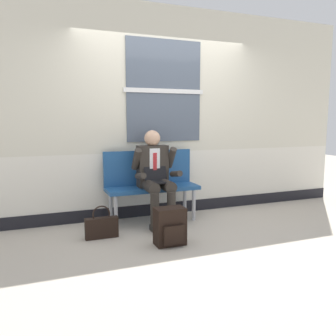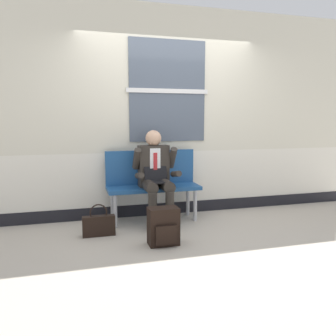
{
  "view_description": "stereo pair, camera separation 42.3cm",
  "coord_description": "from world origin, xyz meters",
  "px_view_note": "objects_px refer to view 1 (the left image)",
  "views": [
    {
      "loc": [
        -1.76,
        -4.09,
        1.37
      ],
      "look_at": [
        -0.14,
        0.03,
        0.75
      ],
      "focal_mm": 37.05,
      "sensor_mm": 36.0,
      "label": 1
    },
    {
      "loc": [
        -1.36,
        -4.23,
        1.37
      ],
      "look_at": [
        -0.14,
        0.03,
        0.75
      ],
      "focal_mm": 37.05,
      "sensor_mm": 36.0,
      "label": 2
    }
  ],
  "objects_px": {
    "person_seated": "(156,175)",
    "backpack": "(170,227)",
    "handbag": "(102,227)",
    "bench_with_person": "(151,180)"
  },
  "relations": [
    {
      "from": "person_seated",
      "to": "backpack",
      "type": "height_order",
      "value": "person_seated"
    },
    {
      "from": "backpack",
      "to": "handbag",
      "type": "height_order",
      "value": "backpack"
    },
    {
      "from": "person_seated",
      "to": "backpack",
      "type": "bearing_deg",
      "value": -98.01
    },
    {
      "from": "bench_with_person",
      "to": "person_seated",
      "type": "xyz_separation_m",
      "value": [
        0.0,
        -0.2,
        0.11
      ]
    },
    {
      "from": "bench_with_person",
      "to": "backpack",
      "type": "height_order",
      "value": "bench_with_person"
    },
    {
      "from": "backpack",
      "to": "handbag",
      "type": "bearing_deg",
      "value": 143.46
    },
    {
      "from": "bench_with_person",
      "to": "backpack",
      "type": "relative_size",
      "value": 2.99
    },
    {
      "from": "bench_with_person",
      "to": "handbag",
      "type": "height_order",
      "value": "bench_with_person"
    },
    {
      "from": "person_seated",
      "to": "backpack",
      "type": "distance_m",
      "value": 0.91
    },
    {
      "from": "person_seated",
      "to": "handbag",
      "type": "distance_m",
      "value": 0.98
    }
  ]
}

